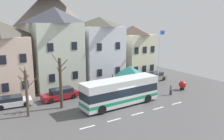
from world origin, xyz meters
The scene contains 18 objects.
ground_plane centered at (0.00, 0.00, -0.03)m, with size 40.00×60.00×0.07m.
townhouse_01 centered at (-3.88, 11.57, 5.81)m, with size 6.66×5.20×11.62m.
townhouse_02 centered at (3.33, 11.84, 5.17)m, with size 6.49×5.74×10.34m.
townhouse_03 centered at (10.36, 12.43, 4.44)m, with size 5.21×6.92×8.89m.
hilltop_castle centered at (0.57, 28.00, 8.75)m, with size 32.06×32.06×24.94m.
transit_bus centered at (-0.08, 0.84, 1.59)m, with size 9.72×2.84×3.16m.
bus_shelter centered at (3.70, 4.27, 3.05)m, with size 3.60×3.60×3.75m.
parked_car_00 centered at (-5.34, 6.58, 0.69)m, with size 4.64×2.08×1.41m.
parked_car_01 centered at (10.93, 7.14, 0.68)m, with size 4.76×2.42×1.38m.
parked_car_02 centered at (4.57, 6.66, 0.70)m, with size 4.14×2.29×1.43m.
parked_car_03 centered at (-10.91, 7.10, 0.61)m, with size 4.24×2.24×1.22m.
pedestrian_00 centered at (6.55, 1.90, 0.80)m, with size 0.33×0.28×1.49m.
pedestrian_01 centered at (7.74, 0.35, 0.78)m, with size 0.35×0.29×1.46m.
public_bench centered at (5.76, 6.77, 0.47)m, with size 1.45×0.48×0.87m.
flagpole centered at (9.02, 4.11, 4.80)m, with size 0.95×0.10×8.42m.
harbour_buoy centered at (10.90, 1.12, 0.73)m, with size 1.05×1.05×1.30m.
bare_tree_00 centered at (-10.03, 3.28, 2.67)m, with size 1.90×2.08×5.30m.
bare_tree_02 centered at (-6.26, 3.66, 3.01)m, with size 1.46×1.86×6.25m.
Camera 1 is at (-14.71, -20.51, 9.78)m, focal length 37.08 mm.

